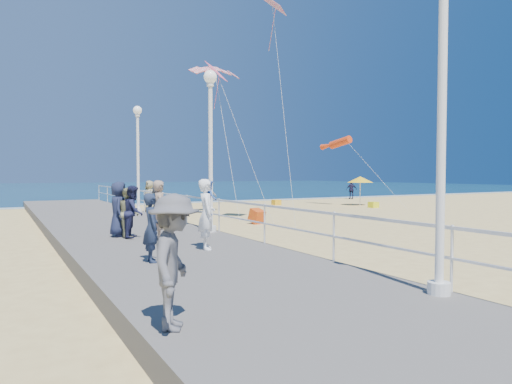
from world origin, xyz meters
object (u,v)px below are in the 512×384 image
spectator_4 (119,209)px  beach_chair_left (276,202)px  spectator_7 (133,212)px  toddler_held (210,198)px  lamp_post_near (442,89)px  lamp_post_mid (211,133)px  lamp_post_far (138,147)px  spectator_6 (160,210)px  beach_walker_b (351,190)px  spectator_2 (174,262)px  spectator_5 (157,203)px  woman_holding_toddler (207,214)px  box_kite (257,218)px  beach_umbrella (360,179)px  beach_chair_right (373,205)px  spectator_0 (151,228)px  spectator_1 (129,212)px  beach_walker_a (209,193)px  beach_walker_c (150,196)px

spectator_4 → beach_chair_left: bearing=-30.9°
spectator_7 → toddler_held: bearing=-131.1°
toddler_held → beach_chair_left: toddler_held is taller
lamp_post_near → lamp_post_mid: size_ratio=1.00×
lamp_post_far → spectator_4: size_ratio=3.15×
lamp_post_near → toddler_held: (-1.36, 5.99, -1.95)m
spectator_6 → beach_walker_b: (24.26, 19.42, -0.41)m
toddler_held → spectator_6: (-0.70, 1.95, -0.44)m
lamp_post_mid → spectator_4: lamp_post_mid is taller
spectator_2 → spectator_5: size_ratio=1.10×
woman_holding_toddler → box_kite: size_ratio=2.99×
lamp_post_near → beach_umbrella: lamp_post_near is taller
beach_chair_right → spectator_5: bearing=-161.9°
lamp_post_near → lamp_post_far: (0.00, 18.00, 0.00)m
lamp_post_mid → spectator_0: size_ratio=3.53×
spectator_1 → beach_walker_a: (9.83, 16.37, -0.19)m
spectator_0 → beach_walker_c: 18.58m
spectator_7 → beach_umbrella: beach_umbrella is taller
spectator_6 → beach_walker_b: size_ratio=1.01×
lamp_post_near → spectator_0: bearing=123.3°
lamp_post_near → beach_chair_left: size_ratio=9.67×
lamp_post_mid → spectator_0: 5.79m
spectator_5 → spectator_6: size_ratio=0.88×
spectator_2 → beach_chair_right: size_ratio=3.06×
spectator_4 → beach_walker_b: spectator_4 is taller
lamp_post_mid → spectator_7: bearing=-177.4°
spectator_4 → beach_umbrella: size_ratio=0.79×
woman_holding_toddler → beach_chair_left: 22.48m
spectator_0 → spectator_4: bearing=2.6°
spectator_6 → beach_walker_c: size_ratio=0.91×
spectator_5 → beach_chair_left: spectator_5 is taller
lamp_post_near → spectator_2: bearing=172.9°
woman_holding_toddler → spectator_2: (-2.72, -5.31, -0.06)m
spectator_1 → beach_umbrella: 22.86m
spectator_5 → spectator_7: (-1.97, -3.95, 0.02)m
spectator_1 → beach_umbrella: beach_umbrella is taller
spectator_1 → spectator_7: spectator_7 is taller
lamp_post_far → beach_walker_b: lamp_post_far is taller
beach_chair_left → beach_chair_right: 7.06m
beach_chair_right → box_kite: bearing=-157.8°
beach_walker_b → beach_walker_c: beach_walker_c is taller
toddler_held → box_kite: size_ratio=1.53×
lamp_post_mid → beach_chair_right: (16.27, 9.36, -3.46)m
beach_walker_a → woman_holding_toddler: bearing=-130.7°
spectator_5 → beach_umbrella: 19.32m
toddler_held → spectator_2: (-2.87, -5.46, -0.47)m
woman_holding_toddler → spectator_1: woman_holding_toddler is taller
spectator_7 → beach_umbrella: 22.88m
lamp_post_far → beach_walker_b: 24.25m
beach_walker_b → spectator_5: bearing=52.9°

